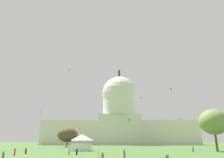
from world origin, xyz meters
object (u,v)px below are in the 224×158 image
at_px(tree_east_far, 214,122).
at_px(kite_orange_low, 85,128).
at_px(person_tan_front_left, 69,152).
at_px(person_red_mid_left, 15,152).
at_px(kite_lime_low, 40,113).
at_px(kite_red_high, 70,70).
at_px(capitol_building, 120,119).
at_px(kite_pink_mid, 83,105).
at_px(kite_green_low, 129,120).
at_px(kite_violet_low, 161,131).
at_px(person_purple_front_right, 124,154).
at_px(kite_gold_low, 180,118).
at_px(kite_blue_low, 80,129).
at_px(kite_black_mid, 171,89).
at_px(kite_white_mid, 143,67).
at_px(event_tent, 82,142).
at_px(person_teal_near_tree_east, 3,157).
at_px(tree_west_far, 67,135).
at_px(person_white_back_right, 99,155).
at_px(kite_cyan_mid, 135,86).
at_px(person_denim_front_center, 193,150).
at_px(person_black_near_tree_west, 77,152).
at_px(kite_turquoise_mid, 141,98).
at_px(kite_yellow_mid, 108,98).
at_px(person_olive_deep_crowd, 103,157).
at_px(person_maroon_edge_east, 26,151).

height_order(tree_east_far, kite_orange_low, tree_east_far).
bearing_deg(person_tan_front_left, person_red_mid_left, -159.71).
bearing_deg(kite_lime_low, kite_red_high, -178.26).
xyz_separation_m(capitol_building, kite_orange_low, (-23.03, -41.58, -9.69)).
height_order(kite_pink_mid, kite_green_low, kite_pink_mid).
distance_m(kite_violet_low, kite_orange_low, 53.37).
relative_size(person_purple_front_right, kite_lime_low, 0.39).
bearing_deg(kite_gold_low, kite_blue_low, -24.83).
distance_m(kite_black_mid, kite_white_mid, 80.73).
xyz_separation_m(event_tent, kite_lime_low, (-25.55, 29.52, 13.92)).
bearing_deg(person_teal_near_tree_east, person_purple_front_right, 133.40).
bearing_deg(kite_black_mid, tree_west_far, 122.63).
relative_size(tree_east_far, person_white_back_right, 7.77).
relative_size(person_red_mid_left, kite_blue_low, 1.61).
bearing_deg(kite_cyan_mid, tree_west_far, -28.09).
bearing_deg(person_purple_front_right, person_denim_front_center, 44.66).
height_order(person_white_back_right, kite_gold_low, kite_gold_low).
height_order(person_red_mid_left, person_black_near_tree_west, person_red_mid_left).
xyz_separation_m(person_red_mid_left, person_white_back_right, (20.20, -10.17, 0.03)).
bearing_deg(kite_lime_low, person_denim_front_center, 63.36).
bearing_deg(capitol_building, person_purple_front_right, -91.13).
distance_m(person_white_back_right, kite_white_mid, 23.58).
xyz_separation_m(kite_turquoise_mid, kite_violet_low, (12.93, 3.19, -23.11)).
bearing_deg(kite_turquoise_mid, person_black_near_tree_west, -114.26).
bearing_deg(kite_red_high, kite_violet_low, -167.20).
bearing_deg(person_denim_front_center, kite_white_mid, -51.48).
bearing_deg(kite_yellow_mid, kite_green_low, 109.82).
relative_size(person_red_mid_left, kite_cyan_mid, 0.54).
xyz_separation_m(person_teal_near_tree_east, kite_cyan_mid, (29.03, 66.41, 29.32)).
height_order(event_tent, person_white_back_right, event_tent).
distance_m(person_purple_front_right, person_teal_near_tree_east, 21.80).
relative_size(tree_east_far, person_purple_front_right, 8.45).
relative_size(person_white_back_right, kite_black_mid, 0.46).
relative_size(person_white_back_right, kite_gold_low, 1.88).
distance_m(person_teal_near_tree_east, kite_green_low, 73.99).
relative_size(capitol_building, tree_west_far, 8.64).
distance_m(person_white_back_right, kite_cyan_mid, 69.78).
bearing_deg(kite_red_high, kite_black_mid, 172.85).
height_order(capitol_building, person_purple_front_right, capitol_building).
relative_size(person_red_mid_left, kite_black_mid, 0.45).
height_order(tree_east_far, kite_turquoise_mid, kite_turquoise_mid).
bearing_deg(person_purple_front_right, kite_green_low, 84.37).
xyz_separation_m(kite_red_high, kite_blue_low, (9.04, 4.01, -43.57)).
bearing_deg(kite_yellow_mid, kite_blue_low, -45.65).
relative_size(person_olive_deep_crowd, person_black_near_tree_west, 1.00).
bearing_deg(person_maroon_edge_east, person_olive_deep_crowd, 59.76).
bearing_deg(kite_green_low, kite_white_mid, -102.78).
bearing_deg(kite_orange_low, person_purple_front_right, -11.41).
bearing_deg(person_red_mid_left, person_teal_near_tree_east, -82.52).
bearing_deg(tree_west_far, kite_pink_mid, -49.52).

